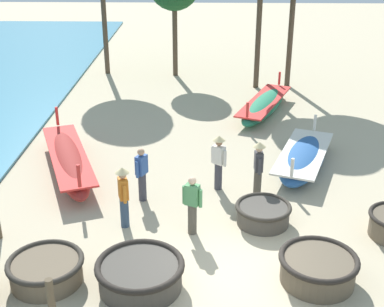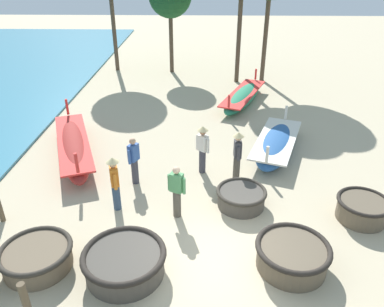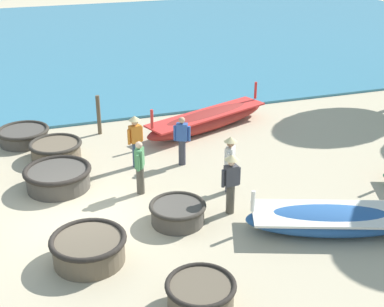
% 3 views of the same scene
% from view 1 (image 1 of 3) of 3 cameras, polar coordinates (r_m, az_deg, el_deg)
% --- Properties ---
extents(ground_plane, '(80.00, 80.00, 0.00)m').
position_cam_1_polar(ground_plane, '(12.21, 4.35, -12.79)').
color(ground_plane, '#BCAD8C').
extents(coracle_weathered, '(1.45, 1.45, 0.53)m').
position_cam_1_polar(coracle_weathered, '(13.96, 7.59, -6.33)').
color(coracle_weathered, '#4C473F').
rests_on(coracle_weathered, ground).
extents(coracle_far_left, '(1.67, 1.67, 0.57)m').
position_cam_1_polar(coracle_far_left, '(12.23, -15.31, -11.84)').
color(coracle_far_left, brown).
rests_on(coracle_far_left, ground).
extents(coracle_front_right, '(1.92, 1.92, 0.63)m').
position_cam_1_polar(coracle_front_right, '(11.69, -5.56, -12.63)').
color(coracle_front_right, '#4C473F').
rests_on(coracle_front_right, ground).
extents(coracle_far_right, '(1.73, 1.73, 0.64)m').
position_cam_1_polar(coracle_far_right, '(12.11, 13.29, -11.76)').
color(coracle_far_right, brown).
rests_on(coracle_far_right, ground).
extents(long_boat_white_hull, '(2.58, 4.30, 1.10)m').
position_cam_1_polar(long_boat_white_hull, '(17.18, 11.78, -0.43)').
color(long_boat_white_hull, '#285693').
rests_on(long_boat_white_hull, ground).
extents(long_boat_ochre_hull, '(2.84, 5.31, 1.32)m').
position_cam_1_polar(long_boat_ochre_hull, '(16.93, -13.04, -0.72)').
color(long_boat_ochre_hull, maroon).
rests_on(long_boat_ochre_hull, ground).
extents(long_boat_green_hull, '(2.75, 4.86, 1.13)m').
position_cam_1_polar(long_boat_green_hull, '(21.69, 7.70, 5.13)').
color(long_boat_green_hull, '#237551').
rests_on(long_boat_green_hull, ground).
extents(fisherman_with_hat, '(0.36, 0.51, 1.67)m').
position_cam_1_polar(fisherman_with_hat, '(13.49, -7.32, -4.22)').
color(fisherman_with_hat, '#2D425B').
rests_on(fisherman_with_hat, ground).
extents(fisherman_crouching, '(0.49, 0.34, 1.57)m').
position_cam_1_polar(fisherman_crouching, '(13.15, 0.03, -5.39)').
color(fisherman_crouching, '#4C473D').
rests_on(fisherman_crouching, ground).
extents(fisherman_by_coracle, '(0.34, 0.49, 1.57)m').
position_cam_1_polar(fisherman_by_coracle, '(14.73, -5.37, -2.09)').
color(fisherman_by_coracle, '#383842').
rests_on(fisherman_by_coracle, ground).
extents(fisherman_standing_left, '(0.36, 0.53, 1.67)m').
position_cam_1_polar(fisherman_standing_left, '(14.92, 7.10, -1.30)').
color(fisherman_standing_left, '#4C473D').
rests_on(fisherman_standing_left, ground).
extents(fisherman_standing_right, '(0.43, 0.38, 1.67)m').
position_cam_1_polar(fisherman_standing_right, '(15.23, 2.86, -0.58)').
color(fisherman_standing_right, '#383842').
rests_on(fisherman_standing_right, ground).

